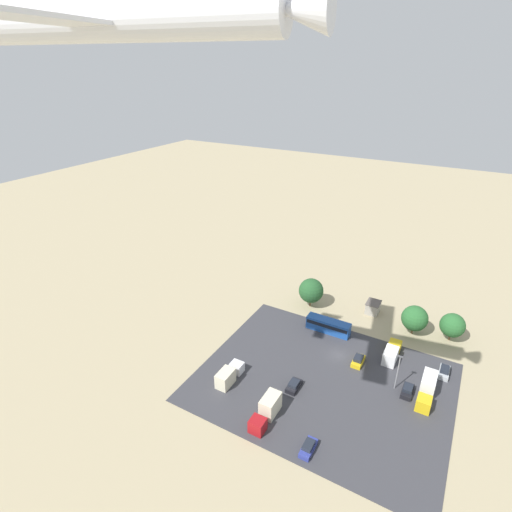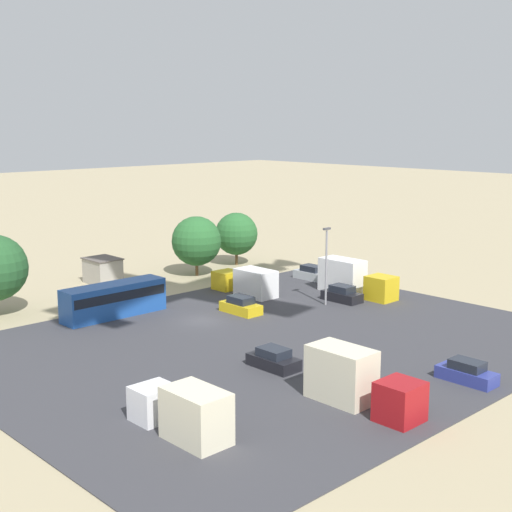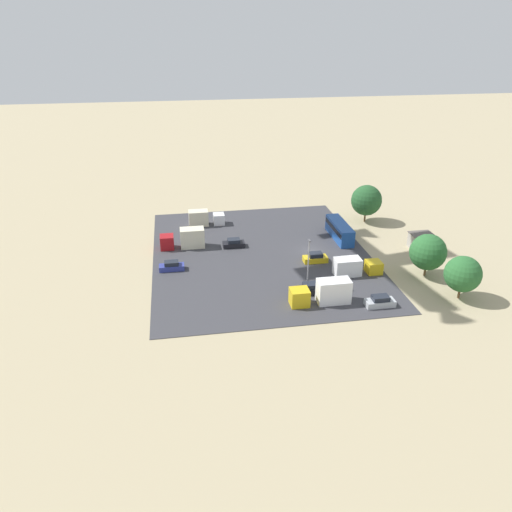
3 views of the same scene
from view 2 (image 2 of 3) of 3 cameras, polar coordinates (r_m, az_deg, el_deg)
ground_plane at (r=66.05m, az=-4.34°, el=-5.25°), size 400.00×400.00×0.00m
parking_lot_surface at (r=59.50m, az=1.32°, el=-6.99°), size 47.31×38.04×0.08m
shed_building at (r=82.87m, az=-12.16°, el=-1.14°), size 3.28×4.09×2.90m
bus at (r=68.27m, az=-11.30°, el=-3.37°), size 10.17×2.60×3.13m
parked_car_0 at (r=53.50m, az=1.42°, el=-8.28°), size 2.00×4.01×1.53m
parked_car_1 at (r=73.28m, az=6.89°, el=-3.08°), size 1.94×4.12×1.64m
parked_car_2 at (r=83.00m, az=4.49°, el=-1.40°), size 1.88×4.31×1.64m
parked_car_3 at (r=52.88m, az=16.51°, el=-8.95°), size 1.77×4.17×1.56m
parked_car_4 at (r=68.31m, az=-1.22°, el=-4.01°), size 1.98×4.15×1.65m
parked_truck_0 at (r=76.18m, az=7.76°, el=-1.83°), size 2.49×8.92×3.59m
parked_truck_1 at (r=75.48m, az=-0.70°, el=-2.11°), size 2.55×7.94×2.85m
parked_truck_2 at (r=42.64m, az=-5.82°, el=-12.30°), size 2.48×7.21×3.08m
parked_truck_3 at (r=46.83m, az=8.09°, el=-9.91°), size 2.56×8.03×3.58m
tree_near_shed at (r=84.76m, az=-4.79°, el=1.20°), size 5.90×5.90×7.14m
tree_apron_far at (r=90.95m, az=-1.58°, el=1.79°), size 5.43×5.43×6.75m
light_pole_lot_centre at (r=70.82m, az=5.64°, el=-0.52°), size 0.90×0.28×7.80m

